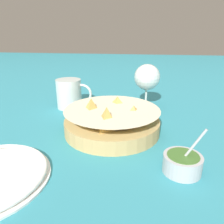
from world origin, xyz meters
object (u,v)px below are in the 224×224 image
food_basket (112,121)px  sauce_cup (182,163)px  wine_glass (147,78)px  beer_mug (70,95)px

food_basket → sauce_cup: 0.23m
food_basket → sauce_cup: (0.16, -0.16, -0.01)m
wine_glass → beer_mug: size_ratio=1.22×
food_basket → wine_glass: wine_glass is taller
food_basket → wine_glass: size_ratio=1.66×
beer_mug → wine_glass: bearing=7.7°
beer_mug → food_basket: bearing=-45.4°
wine_glass → beer_mug: 0.28m
sauce_cup → wine_glass: 0.39m
sauce_cup → wine_glass: size_ratio=0.62×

